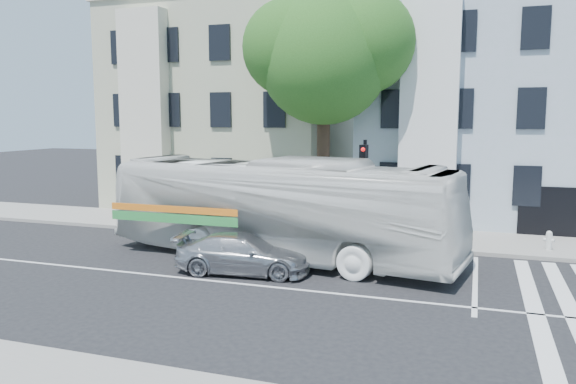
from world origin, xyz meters
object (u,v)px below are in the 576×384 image
at_px(sedan, 243,254).
at_px(fire_hydrant, 549,240).
at_px(bus, 279,209).
at_px(traffic_signal, 364,179).

relative_size(sedan, fire_hydrant, 6.14).
height_order(bus, fire_hydrant, bus).
height_order(bus, sedan, bus).
xyz_separation_m(sedan, traffic_signal, (3.00, 4.79, 2.07)).
bearing_deg(bus, traffic_signal, -35.14).
bearing_deg(bus, sedan, 178.07).
relative_size(bus, sedan, 2.96).
distance_m(bus, traffic_signal, 3.73).
xyz_separation_m(traffic_signal, fire_hydrant, (6.73, 1.28, -2.19)).
bearing_deg(traffic_signal, bus, -112.06).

